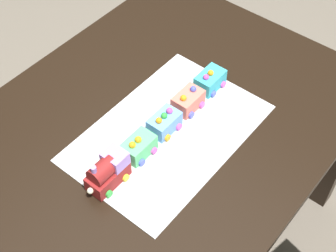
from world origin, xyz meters
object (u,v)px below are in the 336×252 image
cake_car_tanker_coral (188,101)px  cake_car_gondola_turquoise (210,80)px  dining_table (149,151)px  cake_car_hopper_sky_blue (164,123)px  cake_locomotive (108,171)px  cake_car_caboose_mint_green (139,147)px

cake_car_tanker_coral → cake_car_gondola_turquoise: same height
dining_table → cake_car_hopper_sky_blue: cake_car_hopper_sky_blue is taller
cake_car_hopper_sky_blue → cake_car_gondola_turquoise: (0.24, 0.00, -0.00)m
cake_car_tanker_coral → cake_car_gondola_turquoise: bearing=0.0°
dining_table → cake_locomotive: 0.27m
cake_car_tanker_coral → cake_car_gondola_turquoise: (0.12, 0.00, 0.00)m
cake_car_caboose_mint_green → cake_car_hopper_sky_blue: size_ratio=1.00×
dining_table → cake_car_tanker_coral: (0.15, -0.04, 0.14)m
cake_car_gondola_turquoise → cake_car_tanker_coral: bearing=180.0°
cake_car_tanker_coral → cake_locomotive: bearing=180.0°
cake_locomotive → cake_car_hopper_sky_blue: cake_locomotive is taller
cake_car_caboose_mint_green → cake_car_hopper_sky_blue: (0.12, 0.00, 0.00)m
cake_car_caboose_mint_green → cake_car_hopper_sky_blue: bearing=0.0°
cake_car_gondola_turquoise → cake_locomotive: bearing=180.0°
cake_car_tanker_coral → cake_car_gondola_turquoise: size_ratio=1.00×
dining_table → cake_locomotive: bearing=-169.7°
dining_table → cake_car_gondola_turquoise: (0.27, -0.04, 0.14)m
cake_locomotive → cake_car_caboose_mint_green: cake_locomotive is taller
dining_table → cake_car_gondola_turquoise: cake_car_gondola_turquoise is taller
cake_locomotive → cake_car_tanker_coral: size_ratio=1.40×
cake_car_tanker_coral → cake_car_hopper_sky_blue: bearing=180.0°
dining_table → cake_locomotive: size_ratio=10.00×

